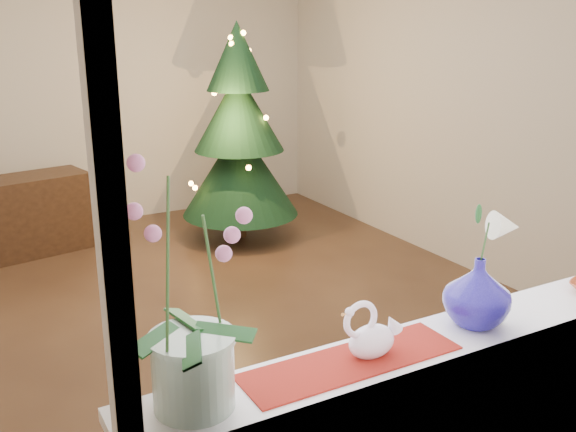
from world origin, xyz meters
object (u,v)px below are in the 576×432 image
side_table (34,214)px  blue_vase (478,287)px  orchid_pot (189,287)px  swan (372,329)px  paperweight (498,313)px  xmas_tree (239,133)px

side_table → blue_vase: bearing=-89.8°
orchid_pot → swan: size_ratio=3.22×
swan → blue_vase: 0.44m
orchid_pot → side_table: bearing=87.8°
orchid_pot → blue_vase: 1.02m
paperweight → xmas_tree: 3.85m
xmas_tree → blue_vase: bearing=-103.1°
blue_vase → xmas_tree: xmas_tree is taller
swan → blue_vase: size_ratio=0.79×
orchid_pot → xmas_tree: xmas_tree is taller
swan → paperweight: size_ratio=3.25×
blue_vase → paperweight: blue_vase is taller
blue_vase → orchid_pot: bearing=179.7°
swan → paperweight: bearing=9.0°
blue_vase → side_table: 4.38m
paperweight → blue_vase: bearing=161.4°
side_table → xmas_tree: bearing=-27.3°
blue_vase → xmas_tree: (0.87, 3.74, -0.09)m
orchid_pot → blue_vase: size_ratio=2.54×
orchid_pot → blue_vase: bearing=-0.3°
orchid_pot → xmas_tree: (1.87, 3.74, -0.30)m
paperweight → swan: bearing=177.7°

